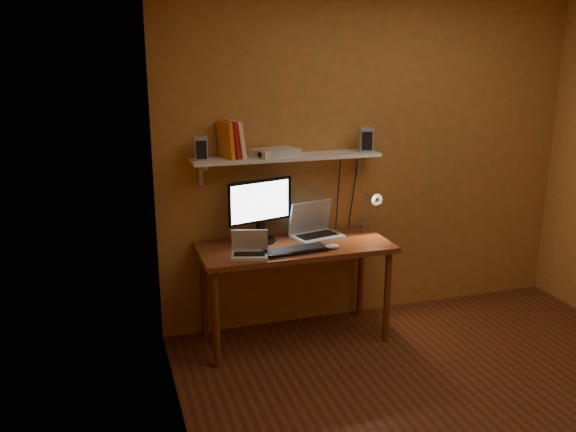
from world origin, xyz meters
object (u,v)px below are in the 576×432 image
object	(u,v)px
desk_lamp	(371,206)
speaker_left	(201,149)
laptop	(314,227)
shelf_camera	(259,154)
keyboard	(295,250)
speaker_right	(366,140)
router	(275,152)
mouse	(332,246)
monitor	(260,207)
desk	(295,256)
netbook	(250,248)
wall_shelf	(287,158)

from	to	relation	value
desk_lamp	speaker_left	distance (m)	1.38
laptop	shelf_camera	xyz separation A→B (m)	(-0.43, -0.03, 0.58)
keyboard	speaker_right	world-z (taller)	speaker_right
keyboard	router	size ratio (longest dim) A/B	1.42
laptop	speaker_left	world-z (taller)	speaker_left
router	mouse	bearing A→B (deg)	-50.02
desk_lamp	router	bearing A→B (deg)	174.22
keyboard	speaker_right	xyz separation A→B (m)	(0.67, 0.33, 0.70)
speaker_left	laptop	bearing A→B (deg)	3.44
mouse	router	xyz separation A→B (m)	(-0.31, 0.37, 0.63)
monitor	mouse	distance (m)	0.60
mouse	desk	bearing A→B (deg)	148.04
keyboard	speaker_left	world-z (taller)	speaker_left
netbook	speaker_left	bearing A→B (deg)	145.11
netbook	shelf_camera	distance (m)	0.67
shelf_camera	wall_shelf	bearing A→B (deg)	16.30
shelf_camera	router	size ratio (longest dim) A/B	0.32
laptop	keyboard	distance (m)	0.40
mouse	router	world-z (taller)	router
monitor	speaker_left	bearing A→B (deg)	160.73
keyboard	shelf_camera	size ratio (longest dim) A/B	4.41
laptop	netbook	size ratio (longest dim) A/B	1.42
speaker_right	wall_shelf	bearing A→B (deg)	-166.11
wall_shelf	desk_lamp	bearing A→B (deg)	-5.88
laptop	shelf_camera	world-z (taller)	shelf_camera
router	desk	bearing A→B (deg)	-67.11
netbook	speaker_left	distance (m)	0.77
speaker_right	router	distance (m)	0.71
laptop	keyboard	world-z (taller)	laptop
monitor	mouse	world-z (taller)	monitor
netbook	keyboard	xyz separation A→B (m)	(0.32, -0.02, -0.04)
keyboard	router	world-z (taller)	router
monitor	laptop	xyz separation A→B (m)	(0.42, 0.00, -0.19)
laptop	router	bearing A→B (deg)	156.57
speaker_left	speaker_right	xyz separation A→B (m)	(1.25, -0.01, 0.01)
desk_lamp	wall_shelf	bearing A→B (deg)	174.12
wall_shelf	monitor	size ratio (longest dim) A/B	2.77
desk	speaker_right	distance (m)	1.03
monitor	router	size ratio (longest dim) A/B	1.61
netbook	speaker_left	size ratio (longest dim) A/B	1.78
laptop	shelf_camera	distance (m)	0.72
wall_shelf	keyboard	distance (m)	0.69
keyboard	desk_lamp	size ratio (longest dim) A/B	1.18
netbook	speaker_left	xyz separation A→B (m)	(-0.26, 0.32, 0.65)
keyboard	shelf_camera	bearing A→B (deg)	117.30
speaker_left	shelf_camera	xyz separation A→B (m)	(0.40, -0.06, -0.05)
desk	shelf_camera	xyz separation A→B (m)	(-0.22, 0.13, 0.74)
laptop	speaker_left	bearing A→B (deg)	163.62
router	netbook	bearing A→B (deg)	-130.76
desk	speaker_right	xyz separation A→B (m)	(0.62, 0.18, 0.80)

